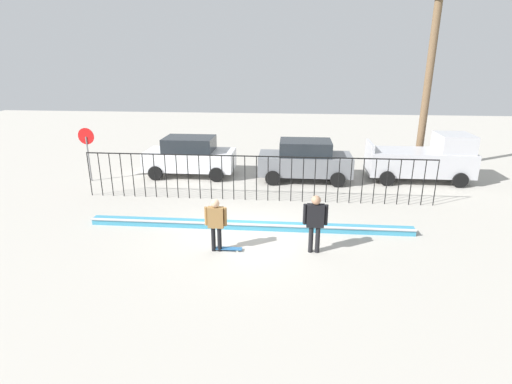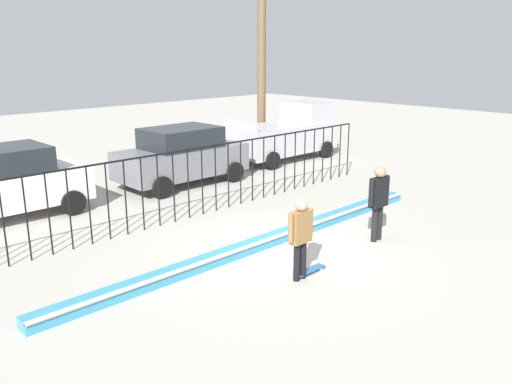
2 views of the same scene
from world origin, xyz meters
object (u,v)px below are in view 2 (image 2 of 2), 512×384
skateboarder (301,231)px  parked_car_white (1,183)px  camera_operator (379,196)px  parked_car_gray (182,156)px  skateboard (310,270)px  pickup_truck (287,134)px

skateboarder → parked_car_white: (-2.76, 7.96, -0.02)m
camera_operator → parked_car_gray: size_ratio=0.42×
camera_operator → parked_car_white: 9.64m
skateboard → camera_operator: 2.76m
parked_car_white → parked_car_gray: same height
skateboard → pickup_truck: size_ratio=0.17×
skateboarder → pickup_truck: pickup_truck is taller
parked_car_gray → pickup_truck: pickup_truck is taller
skateboarder → parked_car_white: bearing=95.5°
camera_operator → parked_car_white: size_ratio=0.42×
skateboard → camera_operator: bearing=10.1°
skateboarder → parked_car_gray: bearing=56.2°
camera_operator → parked_car_gray: (-0.10, 7.48, -0.11)m
skateboarder → skateboard: (0.36, 0.05, -0.93)m
skateboard → parked_car_gray: parked_car_gray is taller
skateboarder → camera_operator: 2.93m
skateboarder → skateboard: skateboarder is taller
parked_car_gray → pickup_truck: 5.56m
pickup_truck → camera_operator: bearing=-130.2°
camera_operator → pickup_truck: 9.58m
parked_car_white → parked_car_gray: (5.58, -0.32, 0.00)m
skateboard → parked_car_gray: bearing=79.4°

